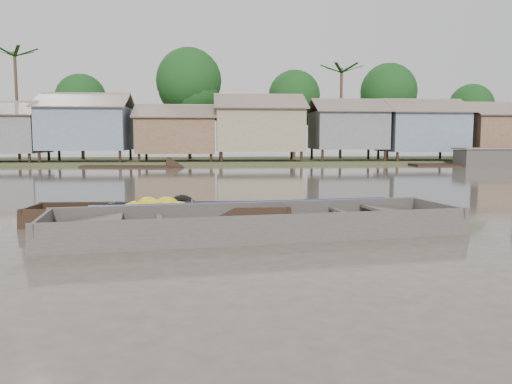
{
  "coord_description": "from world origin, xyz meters",
  "views": [
    {
      "loc": [
        -1.02,
        -9.28,
        1.88
      ],
      "look_at": [
        -0.15,
        0.92,
        0.8
      ],
      "focal_mm": 35.0,
      "sensor_mm": 36.0,
      "label": 1
    }
  ],
  "objects": [
    {
      "name": "ground",
      "position": [
        0.0,
        0.0,
        0.0
      ],
      "size": [
        120.0,
        120.0,
        0.0
      ],
      "primitive_type": "plane",
      "color": "#4B4339",
      "rests_on": "ground"
    },
    {
      "name": "riverbank",
      "position": [
        3.03,
        31.86,
        3.07
      ],
      "size": [
        120.0,
        12.47,
        10.22
      ],
      "color": "#384723",
      "rests_on": "ground"
    },
    {
      "name": "banana_boat",
      "position": [
        -2.32,
        2.02,
        0.17
      ],
      "size": [
        5.87,
        1.62,
        0.84
      ],
      "rotation": [
        0.0,
        0.0,
        -0.04
      ],
      "color": "black",
      "rests_on": "ground"
    },
    {
      "name": "viewer_boat",
      "position": [
        -0.13,
        0.53,
        0.08
      ],
      "size": [
        8.4,
        3.29,
        0.66
      ],
      "rotation": [
        0.0,
        0.0,
        0.14
      ],
      "color": "#403A36",
      "rests_on": "ground"
    },
    {
      "name": "distant_boats",
      "position": [
        14.0,
        23.88,
        0.22
      ],
      "size": [
        48.52,
        16.22,
        1.38
      ],
      "color": "black",
      "rests_on": "ground"
    }
  ]
}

